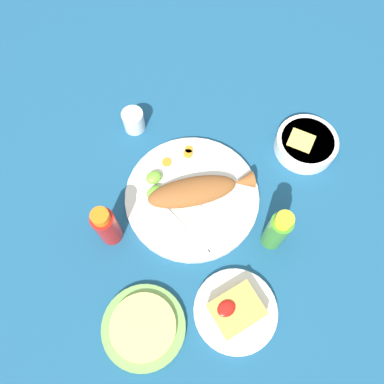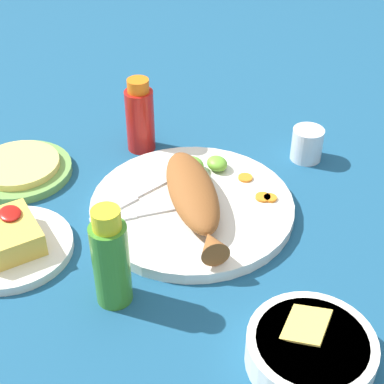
# 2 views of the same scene
# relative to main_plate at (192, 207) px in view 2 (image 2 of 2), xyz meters

# --- Properties ---
(ground_plane) EXTENTS (4.00, 4.00, 0.00)m
(ground_plane) POSITION_rel_main_plate_xyz_m (0.00, 0.00, -0.01)
(ground_plane) COLOR navy
(main_plate) EXTENTS (0.32, 0.32, 0.02)m
(main_plate) POSITION_rel_main_plate_xyz_m (0.00, 0.00, 0.00)
(main_plate) COLOR silver
(main_plate) RESTS_ON ground_plane
(fried_fish) EXTENTS (0.26, 0.13, 0.05)m
(fried_fish) POSITION_rel_main_plate_xyz_m (-0.01, 0.00, 0.03)
(fried_fish) COLOR brown
(fried_fish) RESTS_ON main_plate
(fork_near) EXTENTS (0.06, 0.18, 0.00)m
(fork_near) POSITION_rel_main_plate_xyz_m (0.01, 0.08, 0.01)
(fork_near) COLOR silver
(fork_near) RESTS_ON main_plate
(fork_far) EXTENTS (0.05, 0.18, 0.00)m
(fork_far) POSITION_rel_main_plate_xyz_m (0.06, 0.06, 0.01)
(fork_far) COLOR silver
(fork_far) RESTS_ON main_plate
(carrot_slice_near) EXTENTS (0.02, 0.02, 0.00)m
(carrot_slice_near) POSITION_rel_main_plate_xyz_m (-0.05, -0.10, 0.01)
(carrot_slice_near) COLOR orange
(carrot_slice_near) RESTS_ON main_plate
(carrot_slice_mid) EXTENTS (0.02, 0.02, 0.00)m
(carrot_slice_mid) POSITION_rel_main_plate_xyz_m (-0.06, -0.11, 0.01)
(carrot_slice_mid) COLOR orange
(carrot_slice_mid) RESTS_ON main_plate
(carrot_slice_far) EXTENTS (0.02, 0.02, 0.00)m
(carrot_slice_far) POSITION_rel_main_plate_xyz_m (0.01, -0.11, 0.01)
(carrot_slice_far) COLOR orange
(carrot_slice_far) RESTS_ON main_plate
(lime_wedge_main) EXTENTS (0.04, 0.03, 0.02)m
(lime_wedge_main) POSITION_rel_main_plate_xyz_m (0.06, -0.08, 0.02)
(lime_wedge_main) COLOR #6BB233
(lime_wedge_main) RESTS_ON main_plate
(lime_wedge_side) EXTENTS (0.04, 0.04, 0.02)m
(lime_wedge_side) POSITION_rel_main_plate_xyz_m (0.07, -0.04, 0.02)
(lime_wedge_side) COLOR #6BB233
(lime_wedge_side) RESTS_ON main_plate
(hot_sauce_bottle_red) EXTENTS (0.05, 0.05, 0.14)m
(hot_sauce_bottle_red) POSITION_rel_main_plate_xyz_m (0.21, -0.01, 0.05)
(hot_sauce_bottle_red) COLOR #B21914
(hot_sauce_bottle_red) RESTS_ON ground_plane
(hot_sauce_bottle_green) EXTENTS (0.05, 0.05, 0.15)m
(hot_sauce_bottle_green) POSITION_rel_main_plate_xyz_m (-0.10, 0.18, 0.06)
(hot_sauce_bottle_green) COLOR #3D8428
(hot_sauce_bottle_green) RESTS_ON ground_plane
(salt_cup) EXTENTS (0.05, 0.05, 0.06)m
(salt_cup) POSITION_rel_main_plate_xyz_m (0.03, -0.25, 0.02)
(salt_cup) COLOR silver
(salt_cup) RESTS_ON ground_plane
(side_plate_fries) EXTENTS (0.18, 0.18, 0.01)m
(side_plate_fries) POSITION_rel_main_plate_xyz_m (0.05, 0.27, -0.00)
(side_plate_fries) COLOR silver
(side_plate_fries) RESTS_ON ground_plane
(fries_pile) EXTENTS (0.10, 0.08, 0.04)m
(fries_pile) POSITION_rel_main_plate_xyz_m (0.05, 0.27, 0.02)
(fries_pile) COLOR gold
(fries_pile) RESTS_ON side_plate_fries
(guacamole_bowl) EXTENTS (0.15, 0.15, 0.05)m
(guacamole_bowl) POSITION_rel_main_plate_xyz_m (-0.32, 0.03, 0.01)
(guacamole_bowl) COLOR white
(guacamole_bowl) RESTS_ON ground_plane
(tortilla_plate) EXTENTS (0.18, 0.18, 0.01)m
(tortilla_plate) POSITION_rel_main_plate_xyz_m (0.24, 0.20, -0.00)
(tortilla_plate) COLOR #6B9E4C
(tortilla_plate) RESTS_ON ground_plane
(tortilla_stack) EXTENTS (0.14, 0.14, 0.01)m
(tortilla_stack) POSITION_rel_main_plate_xyz_m (0.24, 0.20, 0.01)
(tortilla_stack) COLOR #E0C666
(tortilla_stack) RESTS_ON tortilla_plate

